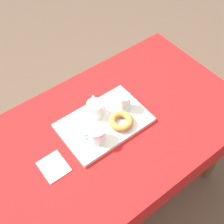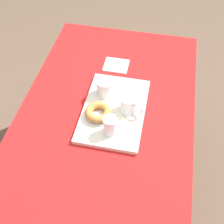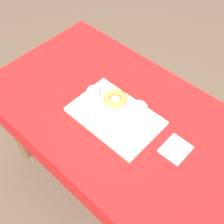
{
  "view_description": "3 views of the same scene",
  "coord_description": "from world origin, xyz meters",
  "px_view_note": "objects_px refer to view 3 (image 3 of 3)",
  "views": [
    {
      "loc": [
        0.52,
        0.67,
        1.95
      ],
      "look_at": [
        -0.03,
        -0.05,
        0.78
      ],
      "focal_mm": 47.81,
      "sensor_mm": 36.0,
      "label": 1
    },
    {
      "loc": [
        -0.84,
        -0.2,
        1.79
      ],
      "look_at": [
        0.0,
        -0.03,
        0.76
      ],
      "focal_mm": 46.9,
      "sensor_mm": 36.0,
      "label": 2
    },
    {
      "loc": [
        0.59,
        -0.67,
        1.86
      ],
      "look_at": [
        0.01,
        -0.05,
        0.78
      ],
      "focal_mm": 45.98,
      "sensor_mm": 36.0,
      "label": 3
    }
  ],
  "objects_px": {
    "water_glass_near": "(94,96)",
    "tea_mug_right": "(138,113)",
    "serving_tray": "(115,116)",
    "paper_napkin": "(176,149)",
    "dining_table": "(116,123)",
    "donut_plate_left": "(115,101)",
    "sugar_donut_left": "(115,99)",
    "tea_mug_left": "(106,119)"
  },
  "relations": [
    {
      "from": "water_glass_near",
      "to": "sugar_donut_left",
      "type": "distance_m",
      "value": 0.11
    },
    {
      "from": "tea_mug_left",
      "to": "water_glass_near",
      "type": "bearing_deg",
      "value": 157.63
    },
    {
      "from": "serving_tray",
      "to": "paper_napkin",
      "type": "xyz_separation_m",
      "value": [
        0.32,
        0.05,
        -0.01
      ]
    },
    {
      "from": "tea_mug_left",
      "to": "water_glass_near",
      "type": "height_order",
      "value": "water_glass_near"
    },
    {
      "from": "sugar_donut_left",
      "to": "water_glass_near",
      "type": "bearing_deg",
      "value": -137.81
    },
    {
      "from": "donut_plate_left",
      "to": "paper_napkin",
      "type": "height_order",
      "value": "donut_plate_left"
    },
    {
      "from": "tea_mug_left",
      "to": "donut_plate_left",
      "type": "relative_size",
      "value": 0.91
    },
    {
      "from": "dining_table",
      "to": "tea_mug_right",
      "type": "bearing_deg",
      "value": 11.49
    },
    {
      "from": "water_glass_near",
      "to": "sugar_donut_left",
      "type": "bearing_deg",
      "value": 42.19
    },
    {
      "from": "dining_table",
      "to": "donut_plate_left",
      "type": "relative_size",
      "value": 10.87
    },
    {
      "from": "water_glass_near",
      "to": "paper_napkin",
      "type": "xyz_separation_m",
      "value": [
        0.46,
        0.06,
        -0.06
      ]
    },
    {
      "from": "dining_table",
      "to": "donut_plate_left",
      "type": "height_order",
      "value": "donut_plate_left"
    },
    {
      "from": "dining_table",
      "to": "water_glass_near",
      "type": "distance_m",
      "value": 0.21
    },
    {
      "from": "serving_tray",
      "to": "tea_mug_right",
      "type": "distance_m",
      "value": 0.12
    },
    {
      "from": "tea_mug_left",
      "to": "tea_mug_right",
      "type": "relative_size",
      "value": 1.11
    },
    {
      "from": "sugar_donut_left",
      "to": "donut_plate_left",
      "type": "bearing_deg",
      "value": 0.0
    },
    {
      "from": "dining_table",
      "to": "paper_napkin",
      "type": "relative_size",
      "value": 10.55
    },
    {
      "from": "tea_mug_right",
      "to": "donut_plate_left",
      "type": "distance_m",
      "value": 0.15
    },
    {
      "from": "serving_tray",
      "to": "tea_mug_right",
      "type": "bearing_deg",
      "value": 33.93
    },
    {
      "from": "donut_plate_left",
      "to": "tea_mug_right",
      "type": "bearing_deg",
      "value": -0.78
    },
    {
      "from": "water_glass_near",
      "to": "donut_plate_left",
      "type": "distance_m",
      "value": 0.11
    },
    {
      "from": "tea_mug_left",
      "to": "water_glass_near",
      "type": "xyz_separation_m",
      "value": [
        -0.14,
        0.06,
        0.0
      ]
    },
    {
      "from": "water_glass_near",
      "to": "tea_mug_right",
      "type": "bearing_deg",
      "value": 17.15
    },
    {
      "from": "donut_plate_left",
      "to": "paper_napkin",
      "type": "bearing_deg",
      "value": -1.49
    },
    {
      "from": "serving_tray",
      "to": "water_glass_near",
      "type": "xyz_separation_m",
      "value": [
        -0.13,
        -0.01,
        0.05
      ]
    },
    {
      "from": "serving_tray",
      "to": "dining_table",
      "type": "bearing_deg",
      "value": 125.83
    },
    {
      "from": "dining_table",
      "to": "serving_tray",
      "type": "height_order",
      "value": "serving_tray"
    },
    {
      "from": "water_glass_near",
      "to": "paper_napkin",
      "type": "distance_m",
      "value": 0.46
    },
    {
      "from": "tea_mug_right",
      "to": "sugar_donut_left",
      "type": "distance_m",
      "value": 0.15
    },
    {
      "from": "water_glass_near",
      "to": "donut_plate_left",
      "type": "height_order",
      "value": "water_glass_near"
    },
    {
      "from": "serving_tray",
      "to": "paper_napkin",
      "type": "distance_m",
      "value": 0.33
    },
    {
      "from": "tea_mug_right",
      "to": "serving_tray",
      "type": "bearing_deg",
      "value": -146.07
    },
    {
      "from": "tea_mug_right",
      "to": "sugar_donut_left",
      "type": "relative_size",
      "value": 0.86
    },
    {
      "from": "tea_mug_right",
      "to": "sugar_donut_left",
      "type": "bearing_deg",
      "value": 179.22
    },
    {
      "from": "water_glass_near",
      "to": "serving_tray",
      "type": "bearing_deg",
      "value": 3.74
    },
    {
      "from": "donut_plate_left",
      "to": "sugar_donut_left",
      "type": "height_order",
      "value": "sugar_donut_left"
    },
    {
      "from": "tea_mug_right",
      "to": "sugar_donut_left",
      "type": "height_order",
      "value": "tea_mug_right"
    },
    {
      "from": "dining_table",
      "to": "sugar_donut_left",
      "type": "height_order",
      "value": "sugar_donut_left"
    },
    {
      "from": "dining_table",
      "to": "donut_plate_left",
      "type": "distance_m",
      "value": 0.14
    },
    {
      "from": "sugar_donut_left",
      "to": "paper_napkin",
      "type": "bearing_deg",
      "value": -1.49
    },
    {
      "from": "dining_table",
      "to": "donut_plate_left",
      "type": "xyz_separation_m",
      "value": [
        -0.03,
        0.03,
        0.14
      ]
    },
    {
      "from": "tea_mug_left",
      "to": "dining_table",
      "type": "bearing_deg",
      "value": 107.63
    }
  ]
}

